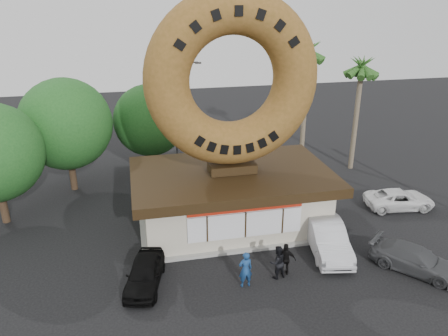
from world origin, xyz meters
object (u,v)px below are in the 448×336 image
person_left (245,269)px  car_grey (415,260)px  car_black (145,273)px  car_silver (327,237)px  car_white (399,199)px  giant_donut (232,80)px  donut_shop (232,196)px  person_right (286,259)px  person_center (277,262)px  street_lamp (177,109)px

person_left → car_grey: 8.39m
car_black → car_silver: size_ratio=0.77×
person_left → car_white: (11.49, 5.58, -0.31)m
car_grey → giant_donut: bearing=99.6°
car_black → car_white: size_ratio=0.88×
donut_shop → car_silver: (4.17, -3.93, -0.97)m
car_silver → car_white: size_ratio=1.13×
car_grey → person_left: bearing=136.2°
donut_shop → car_black: bearing=-137.3°
person_right → giant_donut: bearing=-54.5°
person_center → car_white: bearing=-163.4°
giant_donut → person_right: 9.43m
donut_shop → car_silver: bearing=-43.3°
person_left → car_white: person_left is taller
donut_shop → car_grey: size_ratio=2.63×
giant_donut → person_center: bearing=-81.0°
person_center → person_right: person_center is taller
giant_donut → person_left: giant_donut is taller
person_right → car_black: bearing=16.5°
person_left → car_silver: (4.92, 1.98, -0.10)m
car_white → car_silver: bearing=125.8°
person_center → person_right: size_ratio=1.02×
car_black → car_white: 16.62m
donut_shop → street_lamp: (-1.86, 10.02, 2.72)m
person_left → car_grey: bearing=171.4°
person_right → car_white: person_right is taller
person_right → car_white: 10.67m
giant_donut → person_right: size_ratio=5.57×
giant_donut → car_silver: size_ratio=1.91×
person_left → car_white: size_ratio=0.42×
person_right → donut_shop: bearing=-54.4°
person_center → car_black: (-6.14, 0.74, -0.21)m
car_black → car_grey: 12.97m
car_silver → person_left: bearing=-148.2°
street_lamp → giant_donut: bearing=-79.5°
person_left → car_black: person_left is taller
car_black → street_lamp: bearing=90.7°
giant_donut → donut_shop: bearing=-90.0°
person_center → car_white: (9.85, 5.27, -0.25)m
donut_shop → giant_donut: bearing=90.0°
person_left → person_right: (2.12, 0.49, -0.07)m
street_lamp → car_grey: street_lamp is taller
person_center → donut_shop: bearing=-92.5°
street_lamp → car_silver: street_lamp is taller
giant_donut → car_grey: (7.61, -6.52, -7.79)m
donut_shop → person_left: bearing=-97.2°
giant_donut → street_lamp: (-1.86, 10.00, -3.92)m
street_lamp → person_right: bearing=-78.2°
donut_shop → car_black: 7.24m
person_left → person_center: (1.64, 0.32, -0.05)m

